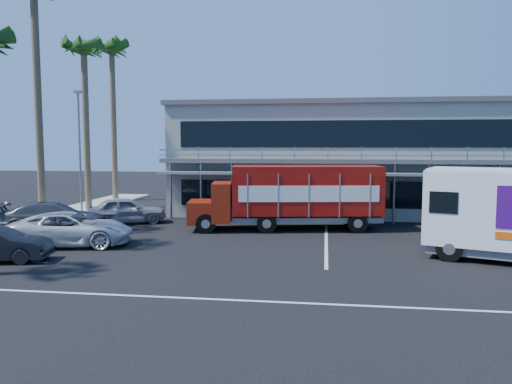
# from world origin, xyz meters

# --- Properties ---
(ground) EXTENTS (120.00, 120.00, 0.00)m
(ground) POSITION_xyz_m (0.00, 0.00, 0.00)
(ground) COLOR black
(ground) RESTS_ON ground
(building) EXTENTS (22.40, 12.00, 7.30)m
(building) POSITION_xyz_m (3.00, 14.94, 3.66)
(building) COLOR gray
(building) RESTS_ON ground
(curb_strip) EXTENTS (3.00, 32.00, 0.16)m
(curb_strip) POSITION_xyz_m (-15.00, 6.00, 0.08)
(curb_strip) COLOR #A5A399
(curb_strip) RESTS_ON ground
(palm_d) EXTENTS (2.80, 2.80, 14.75)m
(palm_d) POSITION_xyz_m (-15.20, 8.00, 12.80)
(palm_d) COLOR brown
(palm_d) RESTS_ON ground
(palm_e) EXTENTS (2.80, 2.80, 12.25)m
(palm_e) POSITION_xyz_m (-14.70, 13.00, 10.57)
(palm_e) COLOR brown
(palm_e) RESTS_ON ground
(palm_f) EXTENTS (2.80, 2.80, 13.25)m
(palm_f) POSITION_xyz_m (-15.10, 18.50, 11.47)
(palm_f) COLOR brown
(palm_f) RESTS_ON ground
(light_pole_far) EXTENTS (0.50, 0.25, 8.09)m
(light_pole_far) POSITION_xyz_m (-14.20, 11.00, 4.50)
(light_pole_far) COLOR gray
(light_pole_far) RESTS_ON ground
(red_truck) EXTENTS (10.45, 3.95, 3.44)m
(red_truck) POSITION_xyz_m (0.21, 6.46, 1.89)
(red_truck) COLOR maroon
(red_truck) RESTS_ON ground
(parked_car_c) EXTENTS (5.93, 3.70, 1.53)m
(parked_car_c) POSITION_xyz_m (-9.50, 0.80, 0.76)
(parked_car_c) COLOR silver
(parked_car_c) RESTS_ON ground
(parked_car_d) EXTENTS (5.86, 3.71, 1.58)m
(parked_car_d) POSITION_xyz_m (-12.16, 4.00, 0.79)
(parked_car_d) COLOR #323A42
(parked_car_d) RESTS_ON ground
(parked_car_e) EXTENTS (4.86, 3.54, 1.54)m
(parked_car_e) POSITION_xyz_m (-9.50, 7.20, 0.77)
(parked_car_e) COLOR gray
(parked_car_e) RESTS_ON ground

